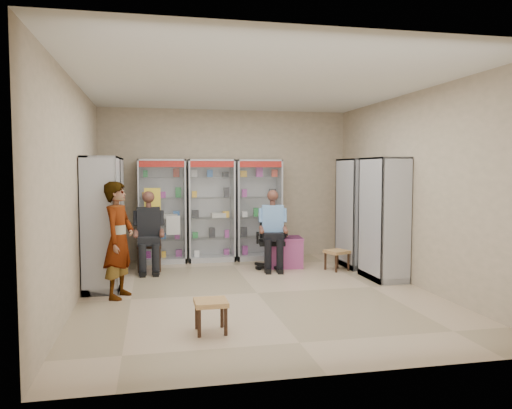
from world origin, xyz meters
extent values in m
plane|color=tan|center=(0.00, 0.00, 0.00)|extent=(6.00, 6.00, 0.00)
cube|color=tan|center=(0.00, 3.00, 1.50)|extent=(5.00, 0.02, 3.00)
cube|color=tan|center=(0.00, -3.00, 1.50)|extent=(5.00, 0.02, 3.00)
cube|color=tan|center=(-2.50, 0.00, 1.50)|extent=(0.02, 6.00, 3.00)
cube|color=tan|center=(2.50, 0.00, 1.50)|extent=(0.02, 6.00, 3.00)
cube|color=silver|center=(0.00, 0.00, 3.00)|extent=(5.00, 6.00, 0.02)
cube|color=#ADAFB4|center=(-1.30, 2.73, 1.00)|extent=(0.90, 0.50, 2.00)
cube|color=#AEB1B5|center=(-0.35, 2.73, 1.00)|extent=(0.90, 0.50, 2.00)
cube|color=silver|center=(0.60, 2.73, 1.00)|extent=(0.90, 0.50, 2.00)
cube|color=#A0A2A7|center=(2.23, 1.60, 1.00)|extent=(0.90, 0.50, 2.00)
cube|color=#A8AAB0|center=(2.23, 0.50, 1.00)|extent=(0.90, 0.50, 2.00)
cube|color=#B1B5B8|center=(-2.23, 1.80, 1.00)|extent=(0.90, 0.50, 2.00)
cube|color=#B2B6BA|center=(-2.23, 0.70, 1.00)|extent=(0.90, 0.50, 2.00)
cube|color=#331C13|center=(-1.55, 2.00, 0.47)|extent=(0.42, 0.42, 0.94)
cube|color=black|center=(0.65, 1.76, 0.53)|extent=(0.66, 0.66, 1.05)
cube|color=#BA4A92|center=(0.93, 1.84, 0.28)|extent=(0.64, 0.62, 0.55)
cylinder|color=#521207|center=(0.94, 1.86, 0.60)|extent=(0.07, 0.07, 0.10)
cube|color=#996740|center=(1.75, 1.33, 0.18)|extent=(0.47, 0.47, 0.36)
cube|color=#A98247|center=(-0.86, -1.62, 0.18)|extent=(0.36, 0.36, 0.36)
imported|color=gray|center=(-1.95, 0.14, 0.82)|extent=(0.58, 0.70, 1.64)
camera|label=1|loc=(-1.48, -7.03, 1.80)|focal=35.00mm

